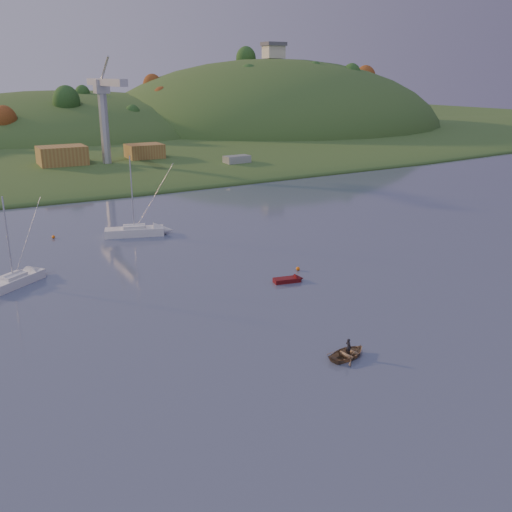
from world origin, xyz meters
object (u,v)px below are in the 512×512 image
sailboat_near (14,280)px  sailboat_far (134,231)px  red_tender (293,279)px  canoe (348,353)px

sailboat_near → sailboat_far: sailboat_far is taller
sailboat_far → red_tender: sailboat_far is taller
sailboat_far → red_tender: (9.97, -29.02, -0.51)m
canoe → red_tender: bearing=-29.0°
canoe → red_tender: red_tender is taller
sailboat_near → sailboat_far: 23.89m
sailboat_near → red_tender: (29.14, -14.77, -0.44)m
sailboat_far → canoe: (3.71, -47.51, -0.38)m
sailboat_far → canoe: sailboat_far is taller
sailboat_near → canoe: bearing=-91.1°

